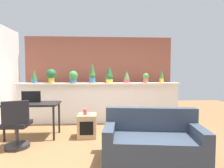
# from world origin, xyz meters

# --- Properties ---
(ground_plane) EXTENTS (12.00, 12.00, 0.00)m
(ground_plane) POSITION_xyz_m (0.00, 0.00, 0.00)
(ground_plane) COLOR brown
(divider_wall) EXTENTS (4.45, 0.16, 1.09)m
(divider_wall) POSITION_xyz_m (0.00, 2.00, 0.54)
(divider_wall) COLOR white
(divider_wall) RESTS_ON ground
(plant_shelf) EXTENTS (4.45, 0.34, 0.04)m
(plant_shelf) POSITION_xyz_m (0.00, 1.96, 1.11)
(plant_shelf) COLOR white
(plant_shelf) RESTS_ON divider_wall
(brick_wall_behind) EXTENTS (4.45, 0.10, 2.50)m
(brick_wall_behind) POSITION_xyz_m (0.00, 2.60, 1.25)
(brick_wall_behind) COLOR #9E5442
(brick_wall_behind) RESTS_ON ground
(potted_plant_0) EXTENTS (0.15, 0.15, 0.36)m
(potted_plant_0) POSITION_xyz_m (-1.76, 1.95, 1.31)
(potted_plant_0) COLOR #386B84
(potted_plant_0) RESTS_ON plant_shelf
(potted_plant_1) EXTENTS (0.27, 0.27, 0.38)m
(potted_plant_1) POSITION_xyz_m (-1.30, 1.93, 1.35)
(potted_plant_1) COLOR gold
(potted_plant_1) RESTS_ON plant_shelf
(potted_plant_2) EXTENTS (0.25, 0.25, 0.33)m
(potted_plant_2) POSITION_xyz_m (-0.72, 1.94, 1.31)
(potted_plant_2) COLOR #386B84
(potted_plant_2) RESTS_ON plant_shelf
(potted_plant_3) EXTENTS (0.17, 0.17, 0.57)m
(potted_plant_3) POSITION_xyz_m (-0.20, 1.98, 1.38)
(potted_plant_3) COLOR #386B84
(potted_plant_3) RESTS_ON plant_shelf
(potted_plant_4) EXTENTS (0.21, 0.21, 0.47)m
(potted_plant_4) POSITION_xyz_m (0.27, 1.99, 1.34)
(potted_plant_4) COLOR gold
(potted_plant_4) RESTS_ON plant_shelf
(potted_plant_5) EXTENTS (0.17, 0.17, 0.33)m
(potted_plant_5) POSITION_xyz_m (0.76, 1.99, 1.29)
(potted_plant_5) COLOR #B7474C
(potted_plant_5) RESTS_ON plant_shelf
(potted_plant_6) EXTENTS (0.16, 0.16, 0.27)m
(potted_plant_6) POSITION_xyz_m (1.30, 1.96, 1.27)
(potted_plant_6) COLOR #C66B42
(potted_plant_6) RESTS_ON plant_shelf
(potted_plant_7) EXTENTS (0.12, 0.12, 0.38)m
(potted_plant_7) POSITION_xyz_m (1.76, 1.98, 1.32)
(potted_plant_7) COLOR gold
(potted_plant_7) RESTS_ON plant_shelf
(desk) EXTENTS (1.10, 0.60, 0.75)m
(desk) POSITION_xyz_m (-1.44, 0.93, 0.67)
(desk) COLOR black
(desk) RESTS_ON ground
(tv_monitor) EXTENTS (0.41, 0.04, 0.25)m
(tv_monitor) POSITION_xyz_m (-1.51, 1.01, 0.88)
(tv_monitor) COLOR black
(tv_monitor) RESTS_ON desk
(office_chair) EXTENTS (0.50, 0.51, 0.91)m
(office_chair) POSITION_xyz_m (-1.51, 0.28, 0.39)
(office_chair) COLOR #262628
(office_chair) RESTS_ON ground
(side_cube_shelf) EXTENTS (0.40, 0.41, 0.50)m
(side_cube_shelf) POSITION_xyz_m (-0.27, 0.84, 0.25)
(side_cube_shelf) COLOR tan
(side_cube_shelf) RESTS_ON ground
(vase_on_shelf) EXTENTS (0.08, 0.08, 0.12)m
(vase_on_shelf) POSITION_xyz_m (-0.31, 0.81, 0.56)
(vase_on_shelf) COLOR #CC3D47
(vase_on_shelf) RESTS_ON side_cube_shelf
(couch) EXTENTS (1.64, 0.95, 0.80)m
(couch) POSITION_xyz_m (0.87, -0.28, 0.28)
(couch) COLOR #333D4C
(couch) RESTS_ON ground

